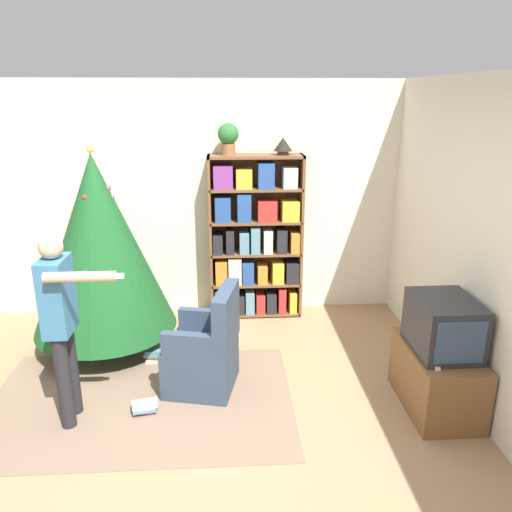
% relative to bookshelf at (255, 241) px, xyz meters
% --- Properties ---
extents(ground_plane, '(14.00, 14.00, 0.00)m').
position_rel_bookshelf_xyz_m(ground_plane, '(-0.56, -2.10, -0.88)').
color(ground_plane, '#9E7A56').
extents(wall_back, '(8.00, 0.10, 2.60)m').
position_rel_bookshelf_xyz_m(wall_back, '(-0.56, 0.24, 0.42)').
color(wall_back, silver).
rests_on(wall_back, ground_plane).
extents(wall_right, '(0.10, 8.00, 2.60)m').
position_rel_bookshelf_xyz_m(wall_right, '(1.67, -2.10, 0.42)').
color(wall_right, silver).
rests_on(wall_right, ground_plane).
extents(area_rug, '(2.51, 1.64, 0.01)m').
position_rel_bookshelf_xyz_m(area_rug, '(-1.05, -1.70, -0.87)').
color(area_rug, '#7F6651').
rests_on(area_rug, ground_plane).
extents(bookshelf, '(1.03, 0.32, 1.83)m').
position_rel_bookshelf_xyz_m(bookshelf, '(0.00, 0.00, 0.00)').
color(bookshelf, brown).
rests_on(bookshelf, ground_plane).
extents(tv_stand, '(0.50, 0.83, 0.52)m').
position_rel_bookshelf_xyz_m(tv_stand, '(1.35, -1.91, -0.62)').
color(tv_stand, brown).
rests_on(tv_stand, ground_plane).
extents(television, '(0.45, 0.59, 0.43)m').
position_rel_bookshelf_xyz_m(television, '(1.35, -1.91, -0.14)').
color(television, '#28282D').
rests_on(television, tv_stand).
extents(game_remote, '(0.04, 0.12, 0.02)m').
position_rel_bookshelf_xyz_m(game_remote, '(1.20, -2.16, -0.35)').
color(game_remote, white).
rests_on(game_remote, tv_stand).
extents(christmas_tree, '(1.37, 1.37, 2.00)m').
position_rel_bookshelf_xyz_m(christmas_tree, '(-1.52, -0.70, 0.20)').
color(christmas_tree, '#4C3323').
rests_on(christmas_tree, ground_plane).
extents(armchair, '(0.68, 0.67, 0.92)m').
position_rel_bookshelf_xyz_m(armchair, '(-0.51, -1.50, -0.55)').
color(armchair, '#334256').
rests_on(armchair, ground_plane).
extents(standing_person, '(0.62, 0.47, 1.50)m').
position_rel_bookshelf_xyz_m(standing_person, '(-1.54, -1.90, 0.01)').
color(standing_person, '#232328').
rests_on(standing_person, ground_plane).
extents(potted_plant, '(0.22, 0.22, 0.33)m').
position_rel_bookshelf_xyz_m(potted_plant, '(-0.28, 0.01, 1.14)').
color(potted_plant, '#935B38').
rests_on(potted_plant, bookshelf).
extents(table_lamp, '(0.20, 0.20, 0.18)m').
position_rel_bookshelf_xyz_m(table_lamp, '(0.30, 0.01, 1.05)').
color(table_lamp, '#473828').
rests_on(table_lamp, bookshelf).
extents(book_pile_near_tree, '(0.23, 0.16, 0.13)m').
position_rel_bookshelf_xyz_m(book_pile_near_tree, '(-1.01, -1.04, -0.81)').
color(book_pile_near_tree, beige).
rests_on(book_pile_near_tree, ground_plane).
extents(book_pile_by_chair, '(0.22, 0.18, 0.09)m').
position_rel_bookshelf_xyz_m(book_pile_by_chair, '(-1.00, -1.85, -0.83)').
color(book_pile_by_chair, '#843889').
rests_on(book_pile_by_chair, ground_plane).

